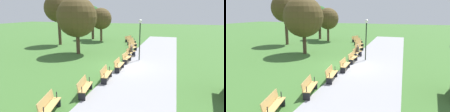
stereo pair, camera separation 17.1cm
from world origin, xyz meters
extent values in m
plane|color=#3D6B2D|center=(0.00, 0.00, 0.00)|extent=(120.00, 120.00, 0.00)
cube|color=#939399|center=(0.00, 1.90, 0.00)|extent=(42.10, 4.71, 0.01)
cube|color=tan|center=(-13.45, -2.66, 0.45)|extent=(1.69, 1.03, 0.04)
cube|color=tan|center=(-13.52, -2.85, 0.69)|extent=(1.56, 0.72, 0.40)
cube|color=black|center=(-14.15, -2.37, 0.21)|extent=(0.20, 0.37, 0.43)
cylinder|color=black|center=(-14.14, -2.35, 0.61)|extent=(0.06, 0.06, 0.30)
cube|color=black|center=(-12.74, -2.95, 0.21)|extent=(0.20, 0.37, 0.43)
cylinder|color=black|center=(-12.74, -2.93, 0.61)|extent=(0.06, 0.06, 0.30)
cube|color=tan|center=(-11.10, -1.79, 0.45)|extent=(1.70, 0.93, 0.04)
cube|color=tan|center=(-11.16, -1.98, 0.69)|extent=(1.59, 0.62, 0.40)
cube|color=black|center=(-11.82, -1.55, 0.21)|extent=(0.17, 0.37, 0.43)
cylinder|color=black|center=(-11.81, -1.53, 0.61)|extent=(0.06, 0.06, 0.30)
cube|color=black|center=(-10.37, -2.03, 0.21)|extent=(0.17, 0.37, 0.43)
cylinder|color=black|center=(-10.37, -2.01, 0.61)|extent=(0.06, 0.06, 0.30)
cube|color=tan|center=(-8.69, -1.09, 0.45)|extent=(1.70, 0.83, 0.04)
cube|color=tan|center=(-8.74, -1.28, 0.69)|extent=(1.62, 0.51, 0.40)
cube|color=black|center=(-9.43, -0.90, 0.21)|extent=(0.15, 0.38, 0.43)
cylinder|color=black|center=(-9.42, -0.88, 0.61)|extent=(0.05, 0.05, 0.30)
cube|color=black|center=(-7.95, -1.27, 0.21)|extent=(0.15, 0.38, 0.43)
cylinder|color=black|center=(-7.95, -1.25, 0.61)|extent=(0.05, 0.05, 0.30)
cube|color=tan|center=(-6.24, -0.56, 0.45)|extent=(1.69, 0.72, 0.04)
cube|color=tan|center=(-6.27, -0.75, 0.69)|extent=(1.63, 0.39, 0.40)
cube|color=black|center=(-6.99, -0.42, 0.21)|extent=(0.13, 0.38, 0.43)
cylinder|color=black|center=(-6.98, -0.40, 0.61)|extent=(0.05, 0.05, 0.30)
cube|color=black|center=(-5.49, -0.69, 0.21)|extent=(0.13, 0.38, 0.43)
cylinder|color=black|center=(-5.49, -0.67, 0.61)|extent=(0.05, 0.05, 0.30)
cube|color=tan|center=(-3.76, -0.20, 0.45)|extent=(1.68, 0.61, 0.04)
cube|color=tan|center=(-3.78, -0.40, 0.69)|extent=(1.64, 0.28, 0.40)
cube|color=black|center=(-4.51, -0.12, 0.21)|extent=(0.10, 0.38, 0.43)
cylinder|color=black|center=(-4.51, -0.10, 0.61)|extent=(0.05, 0.05, 0.30)
cube|color=black|center=(-3.00, -0.28, 0.21)|extent=(0.10, 0.38, 0.43)
cylinder|color=black|center=(-3.00, -0.26, 0.61)|extent=(0.05, 0.05, 0.30)
cube|color=tan|center=(-1.25, -0.02, 0.45)|extent=(1.66, 0.50, 0.04)
cube|color=tan|center=(-1.26, -0.22, 0.69)|extent=(1.64, 0.16, 0.40)
cube|color=black|center=(-2.01, 0.00, 0.21)|extent=(0.07, 0.38, 0.43)
cylinder|color=black|center=(-2.01, 0.02, 0.61)|extent=(0.05, 0.05, 0.30)
cube|color=black|center=(-0.49, -0.05, 0.21)|extent=(0.07, 0.38, 0.43)
cylinder|color=black|center=(-0.49, -0.03, 0.61)|extent=(0.05, 0.05, 0.30)
cube|color=tan|center=(1.25, -0.02, 0.45)|extent=(1.66, 0.50, 0.04)
cube|color=tan|center=(1.26, -0.22, 0.69)|extent=(1.64, 0.16, 0.40)
cube|color=black|center=(0.49, -0.05, 0.21)|extent=(0.07, 0.38, 0.43)
cylinder|color=black|center=(0.49, -0.03, 0.61)|extent=(0.05, 0.05, 0.30)
cube|color=black|center=(2.01, 0.00, 0.21)|extent=(0.07, 0.38, 0.43)
cylinder|color=black|center=(2.01, 0.02, 0.61)|extent=(0.05, 0.05, 0.30)
cube|color=tan|center=(3.76, -0.20, 0.45)|extent=(1.68, 0.61, 0.04)
cube|color=tan|center=(3.78, -0.40, 0.69)|extent=(1.64, 0.28, 0.40)
cube|color=black|center=(3.00, -0.28, 0.21)|extent=(0.10, 0.38, 0.43)
cylinder|color=black|center=(3.00, -0.26, 0.61)|extent=(0.05, 0.05, 0.30)
cube|color=black|center=(4.51, -0.12, 0.21)|extent=(0.10, 0.38, 0.43)
cylinder|color=black|center=(4.51, -0.10, 0.61)|extent=(0.05, 0.05, 0.30)
cube|color=tan|center=(6.24, -0.56, 0.45)|extent=(1.69, 0.72, 0.04)
cube|color=tan|center=(6.27, -0.75, 0.69)|extent=(1.63, 0.39, 0.40)
cube|color=black|center=(5.49, -0.69, 0.21)|extent=(0.13, 0.38, 0.43)
cylinder|color=black|center=(5.49, -0.67, 0.61)|extent=(0.05, 0.05, 0.30)
cube|color=black|center=(6.99, -0.42, 0.21)|extent=(0.13, 0.38, 0.43)
cylinder|color=black|center=(6.98, -0.40, 0.61)|extent=(0.05, 0.05, 0.30)
cube|color=tan|center=(8.69, -1.09, 0.45)|extent=(1.70, 0.83, 0.04)
cube|color=tan|center=(8.74, -1.28, 0.69)|extent=(1.62, 0.51, 0.40)
cube|color=black|center=(7.95, -1.27, 0.21)|extent=(0.15, 0.38, 0.43)
cylinder|color=black|center=(7.95, -1.25, 0.61)|extent=(0.05, 0.05, 0.30)
cylinder|color=black|center=(9.42, -0.88, 0.61)|extent=(0.05, 0.05, 0.30)
cube|color=#4C4238|center=(-3.83, -0.21, 0.70)|extent=(0.34, 0.23, 0.50)
sphere|color=tan|center=(-3.83, -0.19, 1.09)|extent=(0.22, 0.22, 0.22)
cylinder|color=#23232D|center=(-3.90, -0.02, 0.43)|extent=(0.17, 0.37, 0.13)
cylinder|color=#23232D|center=(-3.88, 0.15, 0.21)|extent=(0.12, 0.12, 0.43)
cylinder|color=#23232D|center=(-3.72, -0.04, 0.43)|extent=(0.17, 0.37, 0.13)
cylinder|color=#23232D|center=(-3.70, 0.14, 0.21)|extent=(0.12, 0.12, 0.43)
cylinder|color=#4C3828|center=(-3.30, -6.02, 1.28)|extent=(0.40, 0.40, 2.56)
sphere|color=#4C3D1E|center=(-3.30, -6.02, 3.94)|extent=(4.27, 4.27, 4.27)
cylinder|color=brown|center=(-12.82, -7.01, 1.20)|extent=(0.35, 0.35, 2.39)
sphere|color=#4C3D1E|center=(-12.82, -7.01, 3.46)|extent=(3.26, 3.26, 3.26)
cylinder|color=#4C3828|center=(-14.52, -9.17, 1.53)|extent=(0.42, 0.42, 3.06)
sphere|color=#285B23|center=(-14.52, -9.17, 4.00)|extent=(2.89, 2.89, 2.89)
cylinder|color=#4C3828|center=(-7.89, -11.25, 1.87)|extent=(0.40, 0.40, 3.74)
sphere|color=#4C3D1E|center=(-7.89, -11.25, 4.97)|extent=(3.76, 3.76, 3.76)
cylinder|color=black|center=(-2.50, 0.85, 1.76)|extent=(0.10, 0.10, 3.51)
sphere|color=white|center=(-2.50, 0.85, 3.65)|extent=(0.32, 0.32, 0.32)
camera|label=1|loc=(15.30, 3.94, 4.50)|focal=31.00mm
camera|label=2|loc=(15.25, 4.10, 4.50)|focal=31.00mm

